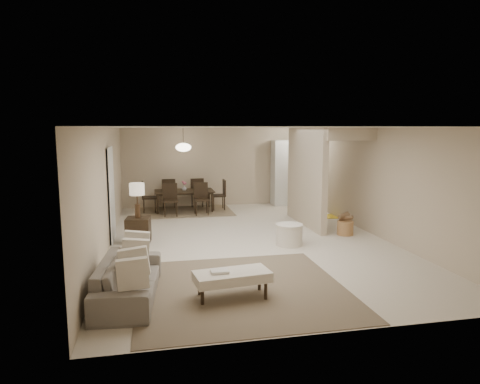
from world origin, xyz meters
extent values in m
plane|color=beige|center=(0.00, 0.00, 0.00)|extent=(9.00, 9.00, 0.00)
plane|color=white|center=(0.00, 0.00, 2.50)|extent=(9.00, 9.00, 0.00)
plane|color=#C3B294|center=(0.00, 4.50, 1.25)|extent=(6.00, 0.00, 6.00)
plane|color=#C3B294|center=(-3.00, 0.00, 1.25)|extent=(0.00, 9.00, 9.00)
plane|color=#C3B294|center=(3.00, 0.00, 1.25)|extent=(0.00, 9.00, 9.00)
cube|color=#C3B294|center=(1.80, 1.25, 1.25)|extent=(0.15, 2.50, 2.50)
cube|color=black|center=(-2.97, 0.60, 1.02)|extent=(0.04, 0.90, 2.04)
cube|color=silver|center=(2.35, 4.15, 1.05)|extent=(1.20, 0.55, 2.10)
cylinder|color=white|center=(2.30, 3.20, 2.46)|extent=(0.44, 0.44, 0.05)
cube|color=brown|center=(-0.76, -2.87, 0.01)|extent=(3.20, 3.20, 0.01)
imported|color=slate|center=(-2.45, -2.87, 0.29)|extent=(2.07, 0.97, 0.59)
cube|color=silver|center=(-0.96, -3.17, 0.32)|extent=(1.17, 0.65, 0.15)
cylinder|color=black|center=(-1.42, -3.35, 0.12)|extent=(0.05, 0.05, 0.25)
cylinder|color=black|center=(-0.50, -3.35, 0.12)|extent=(0.05, 0.05, 0.25)
cylinder|color=black|center=(-1.42, -2.99, 0.12)|extent=(0.05, 0.05, 0.25)
cylinder|color=black|center=(-0.50, -2.99, 0.12)|extent=(0.05, 0.05, 0.25)
cube|color=black|center=(-2.40, 0.27, 0.28)|extent=(0.56, 0.56, 0.56)
cylinder|color=#442F1D|center=(-2.40, 0.27, 0.71)|extent=(0.12, 0.12, 0.30)
cylinder|color=#442F1D|center=(-2.40, 0.27, 0.99)|extent=(0.03, 0.03, 0.26)
cylinder|color=beige|center=(-2.40, 0.27, 1.19)|extent=(0.32, 0.32, 0.26)
cylinder|color=silver|center=(0.77, -0.58, 0.23)|extent=(0.58, 0.58, 0.45)
cylinder|color=#9A6B3D|center=(2.34, 0.00, 0.16)|extent=(0.42, 0.42, 0.32)
cube|color=#806B4F|center=(-1.14, 3.70, 0.01)|extent=(2.80, 2.10, 0.01)
imported|color=black|center=(-1.14, 3.70, 0.31)|extent=(1.77, 0.99, 0.62)
imported|color=silver|center=(-1.14, 3.70, 0.70)|extent=(0.18, 0.18, 0.15)
cube|color=gold|center=(2.60, 2.10, 0.01)|extent=(1.10, 0.81, 0.01)
cylinder|color=#442F1D|center=(-1.14, 3.70, 2.25)|extent=(0.02, 0.02, 0.50)
ellipsoid|color=#FFEAC6|center=(-1.14, 3.70, 1.92)|extent=(0.46, 0.46, 0.25)
camera|label=1|loc=(-2.06, -9.09, 2.48)|focal=32.00mm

